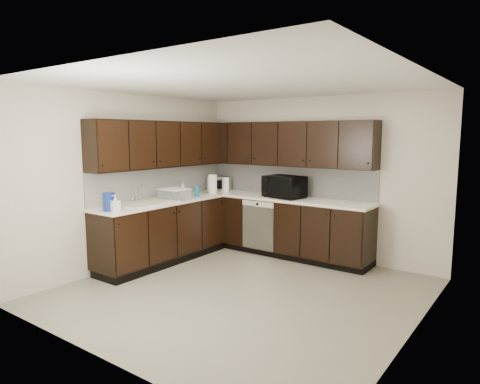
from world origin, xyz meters
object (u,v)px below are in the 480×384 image
at_px(storage_bin, 174,194).
at_px(blue_pitcher, 109,202).
at_px(toaster_oven, 220,183).
at_px(sink, 146,207).
at_px(microwave, 284,187).

bearing_deg(storage_bin, blue_pitcher, -89.78).
height_order(toaster_oven, blue_pitcher, blue_pitcher).
bearing_deg(toaster_oven, blue_pitcher, -111.11).
xyz_separation_m(sink, storage_bin, (0.07, 0.50, 0.14)).
relative_size(sink, blue_pitcher, 3.43).
relative_size(sink, microwave, 1.34).
bearing_deg(blue_pitcher, microwave, 65.27).
height_order(microwave, storage_bin, microwave).
distance_m(storage_bin, blue_pitcher, 1.19).
relative_size(microwave, blue_pitcher, 2.55).
relative_size(toaster_oven, storage_bin, 0.92).
distance_m(sink, microwave, 2.12).
height_order(microwave, blue_pitcher, microwave).
distance_m(sink, storage_bin, 0.52).
distance_m(toaster_oven, blue_pitcher, 2.47).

